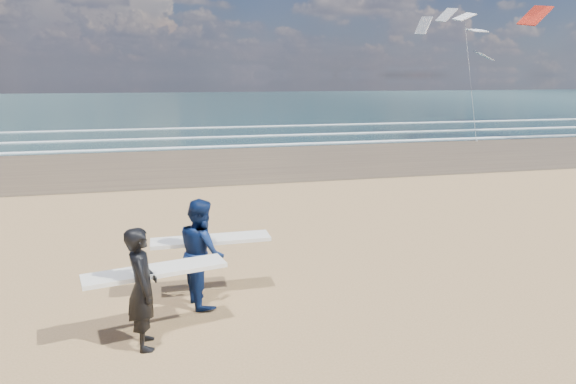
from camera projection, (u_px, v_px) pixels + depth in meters
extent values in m
cube|color=brown|center=(521.00, 149.00, 29.04)|extent=(220.00, 12.00, 0.01)
cube|color=#173234|center=(290.00, 102.00, 80.17)|extent=(220.00, 100.00, 0.02)
cube|color=white|center=(472.00, 138.00, 33.57)|extent=(220.00, 0.50, 0.05)
cube|color=white|center=(435.00, 131.00, 38.02)|extent=(220.00, 0.50, 0.05)
cube|color=white|center=(397.00, 123.00, 44.18)|extent=(220.00, 0.50, 0.05)
imported|color=black|center=(142.00, 288.00, 7.72)|extent=(0.52, 0.74, 1.91)
cube|color=white|center=(156.00, 271.00, 8.07)|extent=(2.26, 0.97, 0.07)
imported|color=#0D1F4C|center=(202.00, 252.00, 9.22)|extent=(0.92, 1.08, 1.96)
cube|color=white|center=(211.00, 239.00, 9.57)|extent=(2.20, 0.53, 0.07)
cube|color=slate|center=(476.00, 140.00, 32.42)|extent=(0.12, 0.12, 0.10)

